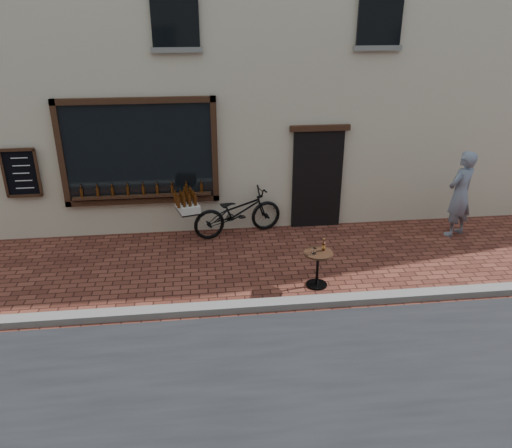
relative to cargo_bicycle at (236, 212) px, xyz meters
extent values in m
plane|color=#4C2118|center=(-0.07, -3.19, -0.54)|extent=(90.00, 90.00, 0.00)
cube|color=slate|center=(-0.07, -2.99, -0.48)|extent=(90.00, 0.25, 0.12)
cube|color=black|center=(-1.97, 0.26, 1.31)|extent=(3.00, 0.06, 2.00)
cube|color=black|center=(-1.97, 0.24, 2.37)|extent=(3.24, 0.10, 0.12)
cube|color=black|center=(-1.97, 0.24, 0.25)|extent=(3.24, 0.10, 0.12)
cube|color=black|center=(-3.53, 0.24, 1.31)|extent=(0.12, 0.10, 2.24)
cube|color=black|center=(-0.41, 0.24, 1.31)|extent=(0.12, 0.10, 2.24)
cube|color=black|center=(-1.97, 0.19, 0.38)|extent=(2.90, 0.16, 0.05)
cube|color=black|center=(1.83, 0.27, 0.56)|extent=(1.10, 0.10, 2.20)
cube|color=black|center=(1.83, 0.24, 1.72)|extent=(1.30, 0.10, 0.12)
cube|color=black|center=(-4.37, 0.25, 0.96)|extent=(0.62, 0.04, 0.92)
cylinder|color=#3D1C07|center=(-3.22, 0.19, 0.50)|extent=(0.06, 0.06, 0.19)
cylinder|color=#3D1C07|center=(-2.90, 0.19, 0.50)|extent=(0.06, 0.06, 0.19)
cylinder|color=#3D1C07|center=(-2.59, 0.19, 0.50)|extent=(0.06, 0.06, 0.19)
cylinder|color=#3D1C07|center=(-2.28, 0.19, 0.50)|extent=(0.06, 0.06, 0.19)
cylinder|color=#3D1C07|center=(-1.97, 0.19, 0.50)|extent=(0.06, 0.06, 0.19)
cylinder|color=#3D1C07|center=(-1.65, 0.19, 0.50)|extent=(0.06, 0.06, 0.19)
cylinder|color=#3D1C07|center=(-1.34, 0.19, 0.50)|extent=(0.06, 0.06, 0.19)
cylinder|color=#3D1C07|center=(-1.03, 0.19, 0.50)|extent=(0.06, 0.06, 0.19)
cylinder|color=#3D1C07|center=(-0.72, 0.19, 0.50)|extent=(0.06, 0.06, 0.19)
cube|color=black|center=(-1.07, 0.27, 4.06)|extent=(0.90, 0.06, 1.40)
cube|color=black|center=(2.93, 0.27, 4.06)|extent=(0.90, 0.06, 1.40)
imported|color=black|center=(0.04, 0.01, -0.01)|extent=(2.10, 1.20, 1.04)
cube|color=black|center=(-1.02, -0.28, 0.18)|extent=(0.53, 0.64, 0.03)
cube|color=beige|center=(-1.02, -0.28, 0.28)|extent=(0.53, 0.66, 0.16)
cylinder|color=#3D1C07|center=(-0.85, -0.45, 0.47)|extent=(0.06, 0.06, 0.22)
cylinder|color=#3D1C07|center=(-0.97, -0.48, 0.47)|extent=(0.06, 0.06, 0.22)
cylinder|color=#3D1C07|center=(-1.08, -0.51, 0.47)|extent=(0.06, 0.06, 0.22)
cylinder|color=#3D1C07|center=(-1.19, -0.54, 0.47)|extent=(0.06, 0.06, 0.22)
cylinder|color=#3D1C07|center=(-0.89, -0.32, 0.47)|extent=(0.06, 0.06, 0.22)
cylinder|color=#3D1C07|center=(-1.00, -0.35, 0.47)|extent=(0.06, 0.06, 0.22)
cylinder|color=#3D1C07|center=(-1.11, -0.38, 0.47)|extent=(0.06, 0.06, 0.22)
cylinder|color=#3D1C07|center=(-1.23, -0.41, 0.47)|extent=(0.06, 0.06, 0.22)
cylinder|color=#3D1C07|center=(-0.93, -0.18, 0.47)|extent=(0.06, 0.06, 0.22)
cylinder|color=#3D1C07|center=(-1.04, -0.21, 0.47)|extent=(0.06, 0.06, 0.22)
cylinder|color=#3D1C07|center=(-1.15, -0.25, 0.47)|extent=(0.06, 0.06, 0.22)
cylinder|color=#3D1C07|center=(-1.26, -0.28, 0.47)|extent=(0.06, 0.06, 0.22)
cylinder|color=#3D1C07|center=(-0.96, -0.05, 0.47)|extent=(0.06, 0.06, 0.22)
cylinder|color=#3D1C07|center=(-1.08, -0.08, 0.47)|extent=(0.06, 0.06, 0.22)
cylinder|color=black|center=(1.26, -2.36, -0.52)|extent=(0.38, 0.38, 0.03)
cylinder|color=black|center=(1.26, -2.36, -0.21)|extent=(0.05, 0.05, 0.61)
cylinder|color=black|center=(1.26, -2.36, 0.11)|extent=(0.52, 0.52, 0.03)
cylinder|color=gold|center=(1.37, -2.31, 0.21)|extent=(0.05, 0.05, 0.05)
cylinder|color=white|center=(1.18, -2.42, 0.19)|extent=(0.07, 0.07, 0.11)
imported|color=slate|center=(4.76, -0.58, 0.41)|extent=(0.82, 0.72, 1.89)
camera|label=1|loc=(-0.74, -9.98, 4.11)|focal=35.00mm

